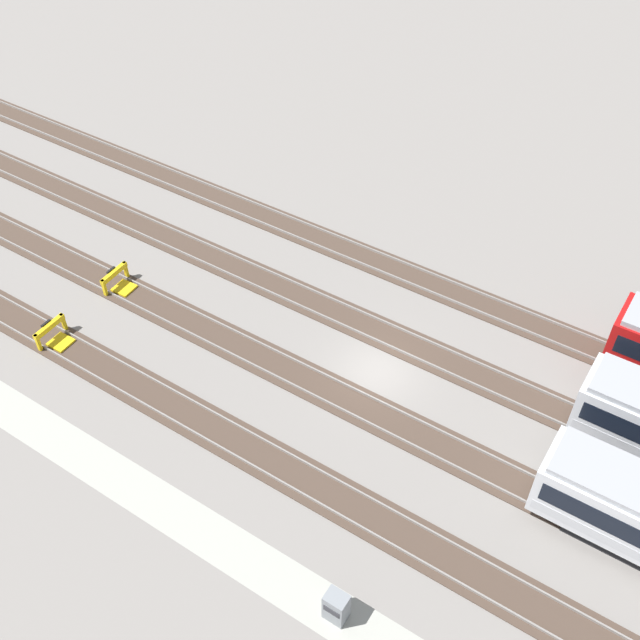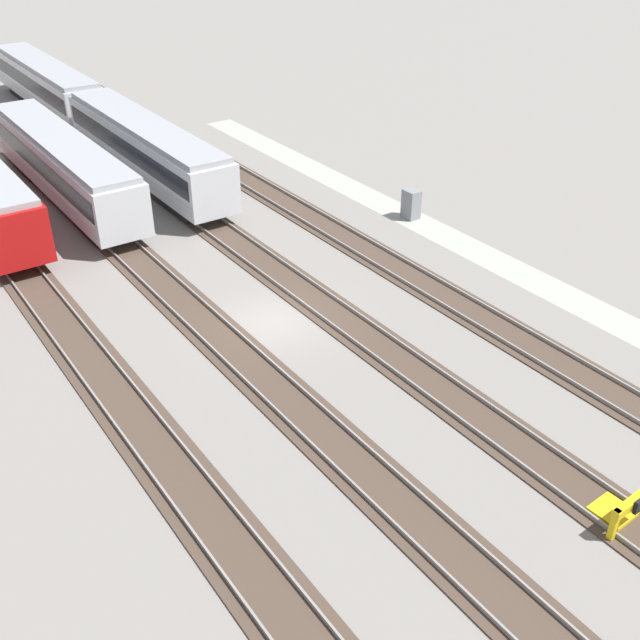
{
  "view_description": "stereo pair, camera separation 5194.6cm",
  "coord_description": "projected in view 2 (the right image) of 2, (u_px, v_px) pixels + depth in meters",
  "views": [
    {
      "loc": [
        11.29,
        -22.88,
        28.75
      ],
      "look_at": [
        -3.49,
        0.0,
        1.8
      ],
      "focal_mm": 42.0,
      "sensor_mm": 36.0,
      "label": 1
    },
    {
      "loc": [
        -23.35,
        13.85,
        16.54
      ],
      "look_at": [
        -3.49,
        0.0,
        1.8
      ],
      "focal_mm": 42.0,
      "sensor_mm": 36.0,
      "label": 2
    }
  ],
  "objects": [
    {
      "name": "rail_track_far_inner",
      "position": [
        105.0,
        379.0,
        28.07
      ],
      "size": [
        90.0,
        2.23,
        0.21
      ],
      "color": "#47382D",
      "rests_on": "ground"
    },
    {
      "name": "rail_track_nearest",
      "position": [
        407.0,
        273.0,
        35.34
      ],
      "size": [
        90.0,
        2.23,
        0.21
      ],
      "color": "#47382D",
      "rests_on": "ground"
    },
    {
      "name": "service_walkway",
      "position": [
        475.0,
        250.0,
        37.54
      ],
      "size": [
        54.0,
        2.0,
        0.01
      ],
      "primitive_type": "cube",
      "color": "#9E9E93",
      "rests_on": "ground"
    },
    {
      "name": "subway_car_front_row_leftmost",
      "position": [
        47.0,
        85.0,
        57.85
      ],
      "size": [
        18.0,
        2.85,
        3.7
      ],
      "color": "silver",
      "rests_on": "ground"
    },
    {
      "name": "bumper_stop_near_inner_track",
      "position": [
        624.0,
        508.0,
        21.81
      ],
      "size": [
        1.37,
        2.01,
        1.22
      ],
      "color": "gold",
      "rests_on": "ground"
    },
    {
      "name": "subway_car_front_row_centre",
      "position": [
        146.0,
        149.0,
        44.77
      ],
      "size": [
        18.01,
        2.88,
        3.7
      ],
      "color": "silver",
      "rests_on": "ground"
    },
    {
      "name": "rail_track_middle",
      "position": [
        221.0,
        338.0,
        30.49
      ],
      "size": [
        90.0,
        2.24,
        0.21
      ],
      "color": "#47382D",
      "rests_on": "ground"
    },
    {
      "name": "ground_plane",
      "position": [
        273.0,
        321.0,
        31.73
      ],
      "size": [
        400.0,
        400.0,
        0.0
      ],
      "primitive_type": "plane",
      "color": "gray"
    },
    {
      "name": "electrical_cabinet",
      "position": [
        411.0,
        204.0,
        40.63
      ],
      "size": [
        0.9,
        0.73,
        1.6
      ],
      "color": "gray",
      "rests_on": "ground"
    },
    {
      "name": "rail_track_near_inner",
      "position": [
        321.0,
        304.0,
        32.92
      ],
      "size": [
        90.0,
        2.24,
        0.21
      ],
      "color": "#47382D",
      "rests_on": "ground"
    },
    {
      "name": "subway_car_front_row_right_inner",
      "position": [
        63.0,
        165.0,
        42.34
      ],
      "size": [
        18.0,
        2.86,
        3.7
      ],
      "color": "silver",
      "rests_on": "ground"
    }
  ]
}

